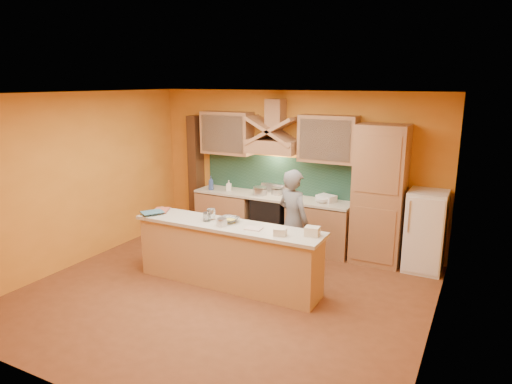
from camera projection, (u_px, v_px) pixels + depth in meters
The scene contains 36 objects.
floor at pixel (224, 293), 6.52m from camera, with size 5.50×5.00×0.01m, color brown.
ceiling at pixel (220, 94), 5.86m from camera, with size 5.50×5.00×0.01m, color white.
wall_back at pixel (293, 168), 8.35m from camera, with size 5.50×0.02×2.80m, color orange.
wall_front at pixel (75, 262), 4.03m from camera, with size 5.50×0.02×2.80m, color orange.
wall_left at pixel (78, 179), 7.42m from camera, with size 0.02×5.00×2.80m, color orange.
wall_right at pixel (438, 228), 4.97m from camera, with size 0.02×5.00×2.80m, color orange.
base_cabinet_left at pixel (227, 214), 8.88m from camera, with size 1.10×0.60×0.86m, color #AA754D.
base_cabinet_right at pixel (320, 228), 8.03m from camera, with size 1.10×0.60×0.86m, color #AA754D.
counter_top at pixel (271, 197), 8.34m from camera, with size 3.00×0.62×0.04m, color beige.
stove at pixel (271, 220), 8.45m from camera, with size 0.60×0.58×0.90m, color black.
backsplash at pixel (278, 175), 8.51m from camera, with size 3.00×0.03×0.70m, color #1A3B2E.
range_hood at pixel (273, 146), 8.17m from camera, with size 0.92×0.50×0.24m, color #AA754D.
hood_chimney at pixel (276, 113), 8.12m from camera, with size 0.30×0.30×0.50m, color #AA754D.
upper_cabinet_left at pixel (227, 133), 8.64m from camera, with size 1.00×0.35×0.80m, color #AA754D.
upper_cabinet_right at pixel (328, 139), 7.74m from camera, with size 1.00×0.35×0.80m, color #AA754D.
pantry_column at pixel (380, 195), 7.42m from camera, with size 0.80×0.60×2.30m, color #AA754D.
fridge at pixel (425, 231), 7.20m from camera, with size 0.58×0.60×1.30m, color white.
trim_column_left at pixel (196, 173), 9.19m from camera, with size 0.20×0.30×2.30m, color #472816.
island_body at pixel (228, 256), 6.72m from camera, with size 2.80×0.55×0.88m, color tan.
island_top at pixel (228, 225), 6.61m from camera, with size 2.90×0.62×0.05m, color beige.
person at pixel (293, 221), 7.10m from camera, with size 0.60×0.40×1.66m, color slate.
pot_large at pixel (260, 192), 8.37m from camera, with size 0.26×0.26×0.14m, color #B0B1B7.
pot_small at pixel (277, 192), 8.41m from camera, with size 0.20×0.20×0.13m, color #B2B3B9.
soap_bottle_a at pixel (229, 186), 8.68m from camera, with size 0.09×0.09×0.20m, color white.
soap_bottle_b at pixel (211, 183), 8.74m from camera, with size 0.10×0.10×0.27m, color #314888.
bowl_back at pixel (322, 200), 7.86m from camera, with size 0.26×0.26×0.08m, color silver.
dish_rack at pixel (326, 198), 7.92m from camera, with size 0.30×0.24×0.11m, color white.
book_lower at pixel (154, 210), 7.24m from camera, with size 0.23×0.31×0.03m, color #B65441.
book_upper at pixel (150, 211), 7.15m from camera, with size 0.24×0.32×0.02m, color teal.
jar_large at pixel (211, 214), 6.81m from camera, with size 0.13×0.13×0.16m, color white.
jar_small at pixel (207, 217), 6.73m from camera, with size 0.11×0.11×0.13m, color silver.
kitchen_scale at pixel (222, 223), 6.49m from camera, with size 0.11×0.11×0.09m, color silver.
mixing_bowl at pixel (229, 220), 6.68m from camera, with size 0.29×0.29×0.07m, color silver.
cloth at pixel (254, 228), 6.37m from camera, with size 0.23×0.17×0.02m, color beige.
grocery_bag_a at pixel (312, 231), 6.08m from camera, with size 0.19×0.15×0.12m, color beige.
grocery_bag_b at pixel (280, 232), 6.09m from camera, with size 0.16×0.13×0.10m, color beige.
Camera 1 is at (3.16, -5.11, 2.96)m, focal length 32.00 mm.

